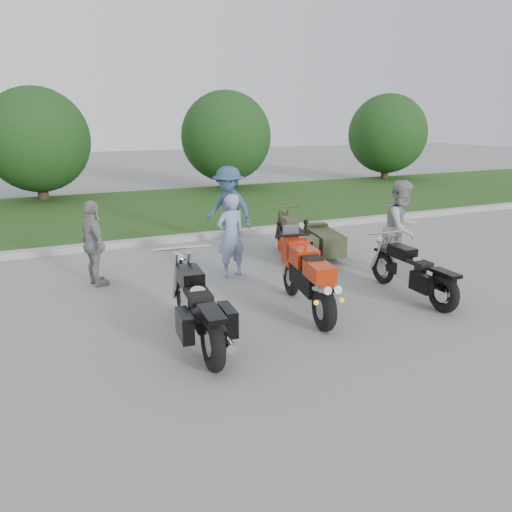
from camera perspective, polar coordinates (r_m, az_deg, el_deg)
name	(u,v)px	position (r m, az deg, el deg)	size (l,w,h in m)	color
ground	(302,333)	(7.27, 5.26, -8.77)	(80.00, 80.00, 0.00)	gray
curb	(184,238)	(12.54, -8.21, 2.06)	(60.00, 0.30, 0.15)	#A4A19B
grass_strip	(148,210)	(16.49, -12.24, 5.13)	(60.00, 8.00, 0.14)	#376322
tree_mid_left	(37,140)	(19.26, -23.76, 12.04)	(3.60, 3.60, 4.00)	#3F2B1C
tree_mid_right	(226,137)	(20.59, -3.43, 13.46)	(3.60, 3.60, 4.00)	#3F2B1C
tree_far_right	(387,134)	(24.59, 14.79, 13.35)	(3.60, 3.60, 4.00)	#3F2B1C
sportbike_red	(308,276)	(7.80, 5.91, -2.24)	(0.63, 2.18, 1.04)	black
cruiser_left	(198,311)	(6.78, -6.62, -6.23)	(0.47, 2.46, 0.95)	black
cruiser_right	(415,275)	(8.83, 17.73, -2.04)	(0.36, 2.15, 0.83)	black
cruiser_sidecar	(312,241)	(10.79, 6.41, 1.68)	(1.33, 2.22, 0.86)	black
person_stripe	(231,236)	(9.52, -2.90, 2.33)	(0.59, 0.38, 1.61)	#8A95BC
person_grey	(401,228)	(10.01, 16.28, 3.08)	(0.89, 0.70, 1.84)	#999A94
person_denim	(229,209)	(11.37, -3.13, 5.36)	(1.25, 0.72, 1.93)	#324E6B
person_back	(94,244)	(9.44, -18.02, 1.35)	(0.92, 0.38, 1.57)	gray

